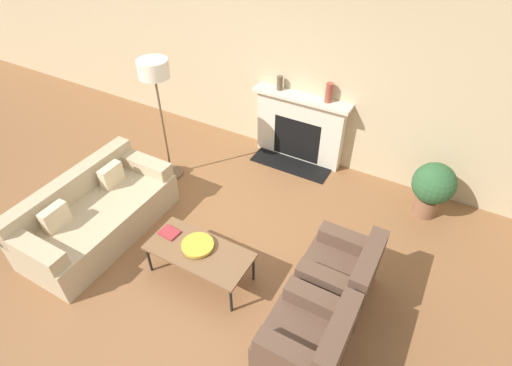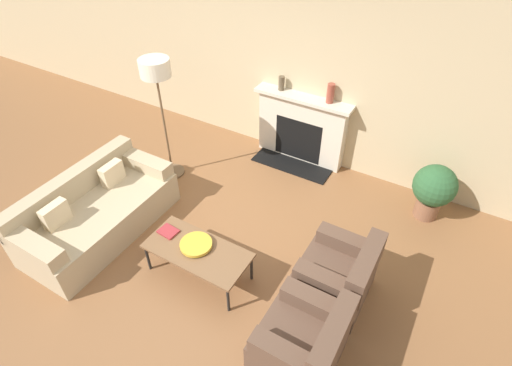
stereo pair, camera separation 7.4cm
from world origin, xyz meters
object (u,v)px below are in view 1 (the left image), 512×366
(book, at_px, (169,233))
(floor_lamp, at_px, (156,82))
(couch, at_px, (96,214))
(bowl, at_px, (198,245))
(mantel_vase_left, at_px, (280,83))
(potted_plant, at_px, (433,186))
(coffee_table, at_px, (199,252))
(armchair_far, at_px, (340,274))
(armchair_near, at_px, (308,341))
(mantel_vase_center_left, at_px, (329,93))
(fireplace, at_px, (299,129))

(book, relative_size, floor_lamp, 0.13)
(couch, relative_size, bowl, 5.40)
(mantel_vase_left, bearing_deg, bowl, -82.69)
(bowl, bearing_deg, potted_plant, 47.69)
(potted_plant, bearing_deg, book, -137.55)
(coffee_table, relative_size, potted_plant, 1.50)
(coffee_table, height_order, bowl, bowl)
(bowl, xyz_separation_m, potted_plant, (2.10, 2.30, 0.02))
(bowl, height_order, floor_lamp, floor_lamp)
(armchair_far, height_order, potted_plant, armchair_far)
(armchair_near, height_order, mantel_vase_center_left, mantel_vase_center_left)
(couch, xyz_separation_m, armchair_far, (3.02, 0.60, 0.02))
(armchair_far, height_order, bowl, armchair_far)
(floor_lamp, distance_m, potted_plant, 3.85)
(fireplace, xyz_separation_m, mantel_vase_left, (-0.38, 0.01, 0.66))
(floor_lamp, bearing_deg, mantel_vase_left, 50.22)
(coffee_table, distance_m, mantel_vase_left, 2.84)
(fireplace, relative_size, floor_lamp, 0.83)
(couch, height_order, book, couch)
(couch, distance_m, potted_plant, 4.34)
(couch, relative_size, floor_lamp, 1.08)
(armchair_near, bearing_deg, coffee_table, -102.85)
(couch, xyz_separation_m, potted_plant, (3.61, 2.40, 0.17))
(mantel_vase_left, height_order, mantel_vase_center_left, mantel_vase_center_left)
(fireplace, height_order, book, fireplace)
(fireplace, distance_m, armchair_far, 2.61)
(potted_plant, bearing_deg, armchair_near, -102.50)
(fireplace, relative_size, bowl, 4.13)
(couch, height_order, bowl, couch)
(bowl, relative_size, potted_plant, 0.46)
(couch, distance_m, mantel_vase_center_left, 3.50)
(floor_lamp, bearing_deg, armchair_far, -14.94)
(fireplace, distance_m, potted_plant, 2.09)
(fireplace, xyz_separation_m, potted_plant, (2.06, -0.34, -0.06))
(floor_lamp, height_order, mantel_vase_center_left, floor_lamp)
(couch, distance_m, book, 1.12)
(mantel_vase_center_left, xyz_separation_m, potted_plant, (1.67, -0.36, -0.76))
(bowl, bearing_deg, fireplace, 89.26)
(fireplace, relative_size, coffee_table, 1.26)
(coffee_table, relative_size, mantel_vase_left, 5.66)
(armchair_far, bearing_deg, potted_plant, 161.77)
(armchair_near, distance_m, mantel_vase_center_left, 3.35)
(armchair_near, height_order, potted_plant, armchair_near)
(bowl, height_order, potted_plant, potted_plant)
(armchair_far, xyz_separation_m, potted_plant, (0.59, 1.80, 0.16))
(armchair_far, distance_m, mantel_vase_left, 2.97)
(armchair_far, xyz_separation_m, mantel_vase_center_left, (-1.08, 2.16, 0.92))
(couch, distance_m, armchair_near, 3.03)
(couch, xyz_separation_m, armchair_near, (3.02, -0.27, 0.02))
(fireplace, relative_size, mantel_vase_center_left, 5.34)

